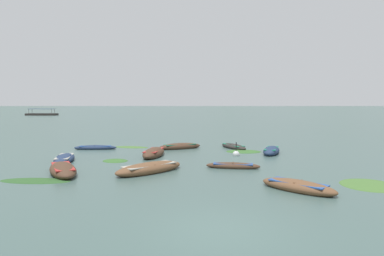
% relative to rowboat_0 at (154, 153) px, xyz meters
% --- Properties ---
extents(ground_plane, '(6000.00, 6000.00, 0.00)m').
position_rel_rowboat_0_xyz_m(ground_plane, '(2.32, 1485.70, -0.23)').
color(ground_plane, '#425B56').
extents(mountain_2, '(1503.12, 1503.12, 350.04)m').
position_rel_rowboat_0_xyz_m(mountain_2, '(-367.13, 2265.32, 174.78)').
color(mountain_2, slate).
rests_on(mountain_2, ground).
extents(mountain_3, '(728.78, 728.78, 240.49)m').
position_rel_rowboat_0_xyz_m(mountain_3, '(459.71, 2262.85, 120.01)').
color(mountain_3, slate).
rests_on(mountain_3, ground).
extents(mountain_4, '(859.50, 859.50, 198.93)m').
position_rel_rowboat_0_xyz_m(mountain_4, '(1073.84, 1919.80, 99.23)').
color(mountain_4, '#56665B').
rests_on(mountain_4, ground).
extents(rowboat_0, '(2.09, 4.08, 0.75)m').
position_rel_rowboat_0_xyz_m(rowboat_0, '(0.00, 0.00, 0.00)').
color(rowboat_0, '#4C3323').
rests_on(rowboat_0, ground).
extents(rowboat_1, '(3.27, 1.57, 0.42)m').
position_rel_rowboat_0_xyz_m(rowboat_1, '(4.78, -4.92, -0.10)').
color(rowboat_1, '#4C3323').
rests_on(rowboat_1, ground).
extents(rowboat_2, '(2.73, 4.20, 0.71)m').
position_rel_rowboat_0_xyz_m(rowboat_2, '(-4.70, -5.74, -0.01)').
color(rowboat_2, '#4C3323').
rests_on(rowboat_2, ground).
extents(rowboat_3, '(3.53, 0.96, 0.43)m').
position_rel_rowboat_0_xyz_m(rowboat_3, '(-4.98, 4.17, -0.10)').
color(rowboat_3, navy).
rests_on(rowboat_3, ground).
extents(rowboat_4, '(2.12, 3.72, 0.47)m').
position_rel_rowboat_0_xyz_m(rowboat_4, '(6.69, 3.77, -0.08)').
color(rowboat_4, '#2D2826').
rests_on(rowboat_4, ground).
extents(rowboat_5, '(1.56, 3.65, 0.55)m').
position_rel_rowboat_0_xyz_m(rowboat_5, '(-5.81, -1.65, -0.06)').
color(rowboat_5, navy).
rests_on(rowboat_5, ground).
extents(rowboat_6, '(4.22, 3.81, 0.70)m').
position_rel_rowboat_0_xyz_m(rowboat_6, '(-0.06, -5.71, -0.02)').
color(rowboat_6, brown).
rests_on(rowboat_6, ground).
extents(rowboat_7, '(3.11, 3.34, 0.57)m').
position_rel_rowboat_0_xyz_m(rowboat_7, '(6.51, -10.15, -0.05)').
color(rowboat_7, brown).
rests_on(rowboat_7, ground).
extents(rowboat_8, '(2.54, 3.66, 0.67)m').
position_rel_rowboat_0_xyz_m(rowboat_8, '(8.92, 0.52, -0.03)').
color(rowboat_8, navy).
rests_on(rowboat_8, ground).
extents(rowboat_9, '(3.89, 2.33, 0.62)m').
position_rel_rowboat_0_xyz_m(rowboat_9, '(2.10, 3.81, -0.04)').
color(rowboat_9, '#4C3323').
rests_on(rowboat_9, ground).
extents(ferry_0, '(10.72, 4.13, 2.54)m').
position_rel_rowboat_0_xyz_m(ferry_0, '(-42.00, 96.07, 0.21)').
color(ferry_0, '#2D2826').
rests_on(ferry_0, ground).
extents(mooring_buoy, '(0.49, 0.49, 1.14)m').
position_rel_rowboat_0_xyz_m(mooring_buoy, '(6.01, -0.27, -0.12)').
color(mooring_buoy, silver).
rests_on(mooring_buoy, ground).
extents(weed_patch_0, '(3.71, 1.81, 0.14)m').
position_rel_rowboat_0_xyz_m(weed_patch_0, '(-5.55, -7.31, -0.23)').
color(weed_patch_0, '#2D5628').
rests_on(weed_patch_0, ground).
extents(weed_patch_1, '(3.35, 2.20, 0.14)m').
position_rel_rowboat_0_xyz_m(weed_patch_1, '(-2.10, 5.17, -0.23)').
color(weed_patch_1, '#477033').
rests_on(weed_patch_1, ground).
extents(weed_patch_2, '(2.99, 2.42, 0.14)m').
position_rel_rowboat_0_xyz_m(weed_patch_2, '(7.06, 1.69, -0.23)').
color(weed_patch_2, '#38662D').
rests_on(weed_patch_2, ground).
extents(weed_patch_4, '(3.74, 3.76, 0.14)m').
position_rel_rowboat_0_xyz_m(weed_patch_4, '(10.21, -9.54, -0.23)').
color(weed_patch_4, '#477033').
rests_on(weed_patch_4, ground).
extents(weed_patch_5, '(2.32, 2.28, 0.14)m').
position_rel_rowboat_0_xyz_m(weed_patch_5, '(-2.49, -1.81, -0.23)').
color(weed_patch_5, '#38662D').
rests_on(weed_patch_5, ground).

